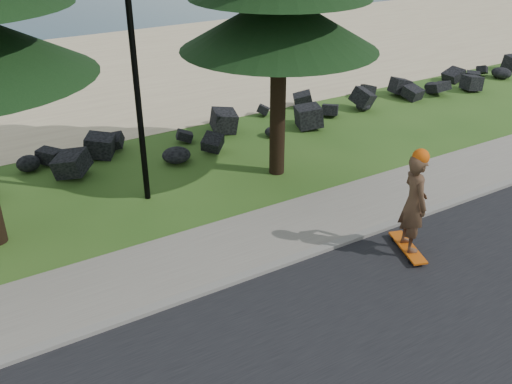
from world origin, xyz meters
The scene contains 7 objects.
ground centered at (0.00, 0.00, 0.00)m, with size 160.00×160.00×0.00m, color #2E571B.
kerb centered at (0.00, -0.90, 0.05)m, with size 160.00×0.20×0.10m, color gray.
sidewalk centered at (0.00, 0.20, 0.04)m, with size 160.00×2.00×0.08m, color gray.
beach_sand centered at (0.00, 14.50, 0.01)m, with size 160.00×15.00×0.01m, color tan.
seawall_boulders centered at (0.00, 5.60, 0.00)m, with size 60.00×2.40×1.10m, color black, non-canonical shape.
lamp_post centered at (0.00, 3.20, 4.13)m, with size 0.25×0.14×8.14m.
skateboarder centered at (3.75, -1.83, 1.16)m, with size 0.71×1.27×2.31m.
Camera 1 is at (-4.05, -8.72, 6.61)m, focal length 40.00 mm.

